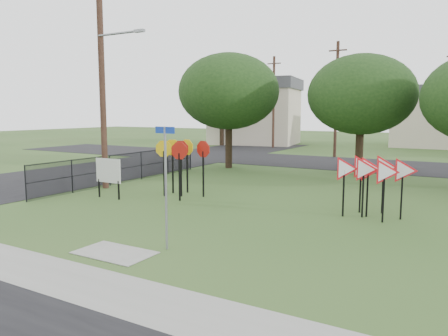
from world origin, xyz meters
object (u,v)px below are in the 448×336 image
at_px(yield_sign_cluster, 372,171).
at_px(info_board, 108,172).
at_px(street_name_sign, 166,180).
at_px(stop_sign_cluster, 181,154).

distance_m(yield_sign_cluster, info_board, 10.36).
relative_size(street_name_sign, info_board, 1.92).
relative_size(street_name_sign, stop_sign_cluster, 1.34).
distance_m(street_name_sign, info_board, 7.58).
bearing_deg(info_board, street_name_sign, -33.79).
bearing_deg(stop_sign_cluster, yield_sign_cluster, 1.57).
height_order(street_name_sign, yield_sign_cluster, street_name_sign).
bearing_deg(info_board, stop_sign_cluster, 40.91).
height_order(street_name_sign, stop_sign_cluster, street_name_sign).
xyz_separation_m(street_name_sign, yield_sign_cluster, (3.84, 6.39, -0.25)).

